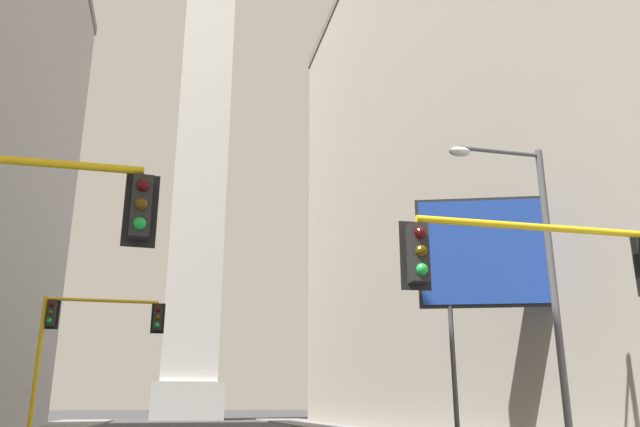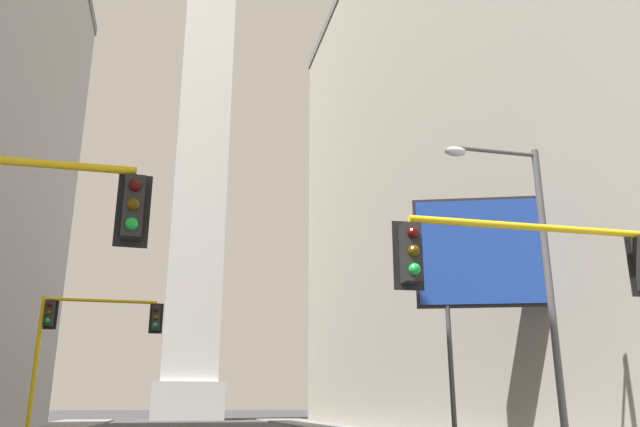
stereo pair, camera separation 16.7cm
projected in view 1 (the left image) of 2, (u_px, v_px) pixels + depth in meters
The scene contains 6 objects.
building_right at pixel (575, 128), 42.38m from camera, with size 25.11×56.51×39.36m.
obelisk at pixel (203, 125), 81.25m from camera, with size 7.94×7.94×75.22m.
traffic_light_mid_left at pixel (83, 331), 26.40m from camera, with size 5.15×0.51×6.08m.
traffic_light_near_right at pixel (582, 284), 12.16m from camera, with size 5.87×0.51×5.13m.
street_lamp at pixel (537, 265), 17.03m from camera, with size 2.92×0.36×8.75m.
billboard_sign at pixel (510, 255), 23.21m from camera, with size 6.46×2.47×9.27m.
Camera 1 is at (-2.39, -2.89, 1.68)m, focal length 35.00 mm.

